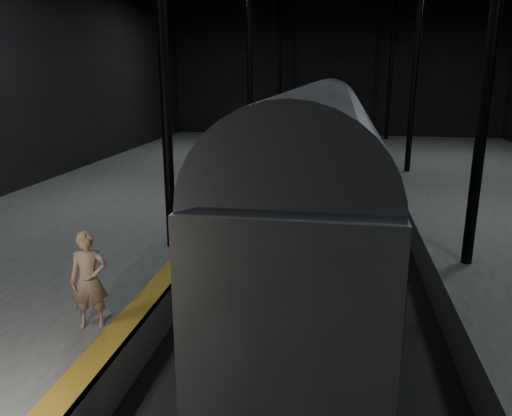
# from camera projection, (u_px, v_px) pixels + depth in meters

# --- Properties ---
(ground) EXTENTS (44.00, 44.00, 0.00)m
(ground) POSITION_uv_depth(u_px,v_px,m) (318.00, 241.00, 17.03)
(ground) COLOR black
(ground) RESTS_ON ground
(platform_left) EXTENTS (9.00, 43.80, 1.00)m
(platform_left) POSITION_uv_depth(u_px,v_px,m) (111.00, 216.00, 18.10)
(platform_left) COLOR #4D4D4A
(platform_left) RESTS_ON ground
(tactile_strip) EXTENTS (0.50, 43.80, 0.01)m
(tactile_strip) POSITION_uv_depth(u_px,v_px,m) (225.00, 208.00, 17.29)
(tactile_strip) COLOR olive
(tactile_strip) RESTS_ON platform_left
(track) EXTENTS (2.40, 43.00, 0.24)m
(track) POSITION_uv_depth(u_px,v_px,m) (318.00, 239.00, 17.01)
(track) COLOR #3F3328
(track) RESTS_ON ground
(train) EXTENTS (2.89, 19.30, 5.16)m
(train) POSITION_uv_depth(u_px,v_px,m) (319.00, 163.00, 15.14)
(train) COLOR #9A9CA2
(train) RESTS_ON ground
(woman) EXTENTS (0.77, 0.63, 1.83)m
(woman) POSITION_uv_depth(u_px,v_px,m) (89.00, 280.00, 9.03)
(woman) COLOR #A27F63
(woman) RESTS_ON platform_left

